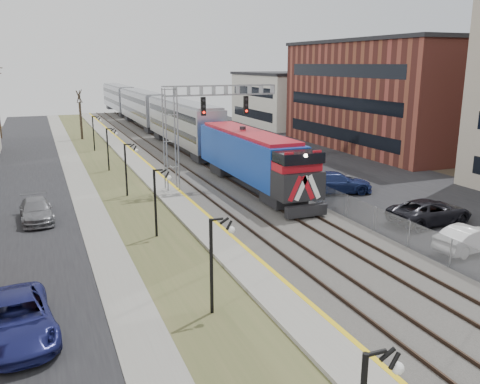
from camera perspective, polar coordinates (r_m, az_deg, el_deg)
street_west at (r=45.73m, az=-23.31°, el=0.76°), size 7.00×120.00×0.04m
sidewalk at (r=45.78m, az=-17.69°, el=1.30°), size 2.00×120.00×0.08m
grass_median at (r=46.07m, az=-13.98°, el=1.62°), size 4.00×120.00×0.06m
platform at (r=46.52m, az=-10.33°, el=2.05°), size 2.00×120.00×0.24m
ballast_bed at (r=47.73m, az=-4.44°, el=2.52°), size 8.00×120.00×0.20m
parking_lot at (r=52.49m, az=8.18°, el=3.40°), size 16.00×120.00×0.04m
platform_edge at (r=46.67m, az=-9.28°, el=2.29°), size 0.24×120.00×0.01m
track_near at (r=47.15m, az=-6.77°, el=2.53°), size 1.58×120.00×0.15m
track_far at (r=48.15m, az=-2.74°, el=2.86°), size 1.58×120.00×0.15m
train at (r=73.49m, az=-9.72°, el=8.70°), size 3.00×85.85×5.33m
signal_gantry at (r=39.45m, az=-5.41°, el=8.10°), size 9.00×1.07×8.15m
lampposts at (r=29.57m, az=-9.60°, el=-1.19°), size 0.14×62.14×4.00m
fence at (r=48.98m, az=0.24°, el=3.70°), size 0.04×120.00×1.60m
buildings_east at (r=57.14m, az=22.85°, el=9.68°), size 16.00×76.00×15.00m
bare_trees at (r=49.15m, az=-24.89°, el=4.66°), size 12.30×42.30×5.95m
car_lot_b at (r=29.68m, az=24.41°, el=-4.86°), size 4.43×2.05×1.40m
car_lot_c at (r=33.81m, az=20.55°, el=-2.14°), size 5.56×2.72×1.52m
car_lot_d at (r=39.83m, az=10.68°, el=1.00°), size 6.02×3.75×1.63m
car_lot_e at (r=40.46m, az=11.53°, el=1.07°), size 4.51×2.20×1.48m
car_street_a at (r=20.61m, az=-23.78°, el=-13.00°), size 3.10×5.66×1.50m
car_street_b at (r=34.69m, az=-21.90°, el=-1.99°), size 2.16×4.81×1.37m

